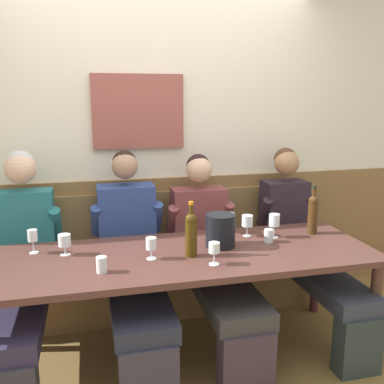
{
  "coord_description": "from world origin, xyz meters",
  "views": [
    {
      "loc": [
        -0.55,
        -2.36,
        1.68
      ],
      "look_at": [
        0.14,
        0.45,
        1.05
      ],
      "focal_mm": 40.09,
      "sensor_mm": 36.0,
      "label": 1
    }
  ],
  "objects_px": {
    "wall_bench": "(164,276)",
    "person_center_right_seat": "(20,261)",
    "person_center_left_seat": "(211,250)",
    "water_tumbler_center": "(102,265)",
    "person_left_seat": "(303,238)",
    "wine_bottle_amber_mid": "(191,233)",
    "water_tumbler_right": "(269,236)",
    "wine_glass_right_end": "(247,221)",
    "wine_glass_left_end": "(229,219)",
    "dining_table": "(182,264)",
    "wine_glass_center_front": "(214,249)",
    "wine_glass_by_bottle": "(274,221)",
    "person_right_seat": "(132,253)",
    "wine_bottle_green_tall": "(313,213)",
    "ice_bucket": "(220,231)",
    "wine_glass_mid_right": "(64,241)",
    "wine_glass_near_bucket": "(33,237)",
    "wine_glass_mid_left": "(151,245)"
  },
  "relations": [
    {
      "from": "wine_glass_near_bucket",
      "to": "dining_table",
      "type": "bearing_deg",
      "value": -14.0
    },
    {
      "from": "wall_bench",
      "to": "water_tumbler_right",
      "type": "relative_size",
      "value": 30.59
    },
    {
      "from": "person_right_seat",
      "to": "wine_bottle_green_tall",
      "type": "xyz_separation_m",
      "value": [
        1.29,
        -0.16,
        0.25
      ]
    },
    {
      "from": "water_tumbler_center",
      "to": "water_tumbler_right",
      "type": "distance_m",
      "value": 1.15
    },
    {
      "from": "wine_glass_near_bucket",
      "to": "wine_glass_left_end",
      "type": "xyz_separation_m",
      "value": [
        1.33,
        0.1,
        -0.0
      ]
    },
    {
      "from": "wine_glass_mid_right",
      "to": "water_tumbler_center",
      "type": "xyz_separation_m",
      "value": [
        0.21,
        -0.33,
        -0.05
      ]
    },
    {
      "from": "wall_bench",
      "to": "dining_table",
      "type": "bearing_deg",
      "value": -90.0
    },
    {
      "from": "ice_bucket",
      "to": "water_tumbler_center",
      "type": "height_order",
      "value": "ice_bucket"
    },
    {
      "from": "person_center_right_seat",
      "to": "water_tumbler_center",
      "type": "distance_m",
      "value": 0.73
    },
    {
      "from": "wall_bench",
      "to": "wine_glass_mid_right",
      "type": "bearing_deg",
      "value": -142.9
    },
    {
      "from": "person_center_right_seat",
      "to": "wine_glass_left_end",
      "type": "xyz_separation_m",
      "value": [
        1.43,
        0.0,
        0.19
      ]
    },
    {
      "from": "person_center_left_seat",
      "to": "water_tumbler_center",
      "type": "height_order",
      "value": "person_center_left_seat"
    },
    {
      "from": "person_left_seat",
      "to": "water_tumbler_center",
      "type": "bearing_deg",
      "value": -161.22
    },
    {
      "from": "person_left_seat",
      "to": "wine_bottle_amber_mid",
      "type": "distance_m",
      "value": 1.07
    },
    {
      "from": "person_right_seat",
      "to": "person_center_left_seat",
      "type": "bearing_deg",
      "value": -2.37
    },
    {
      "from": "person_left_seat",
      "to": "water_tumbler_center",
      "type": "xyz_separation_m",
      "value": [
        -1.52,
        -0.52,
        0.14
      ]
    },
    {
      "from": "person_center_right_seat",
      "to": "person_left_seat",
      "type": "relative_size",
      "value": 1.03
    },
    {
      "from": "wine_glass_center_front",
      "to": "wine_bottle_amber_mid",
      "type": "bearing_deg",
      "value": 120.0
    },
    {
      "from": "wine_bottle_green_tall",
      "to": "wine_glass_left_end",
      "type": "height_order",
      "value": "wine_bottle_green_tall"
    },
    {
      "from": "water_tumbler_center",
      "to": "wine_glass_mid_right",
      "type": "bearing_deg",
      "value": 122.33
    },
    {
      "from": "wine_glass_mid_right",
      "to": "wine_bottle_green_tall",
      "type": "bearing_deg",
      "value": 0.98
    },
    {
      "from": "wine_glass_center_front",
      "to": "wine_glass_near_bucket",
      "type": "bearing_deg",
      "value": 156.67
    },
    {
      "from": "wine_glass_near_bucket",
      "to": "wine_glass_left_end",
      "type": "distance_m",
      "value": 1.33
    },
    {
      "from": "water_tumbler_center",
      "to": "ice_bucket",
      "type": "bearing_deg",
      "value": 18.22
    },
    {
      "from": "wine_glass_near_bucket",
      "to": "wine_bottle_green_tall",
      "type": "bearing_deg",
      "value": -1.54
    },
    {
      "from": "wine_bottle_amber_mid",
      "to": "ice_bucket",
      "type": "bearing_deg",
      "value": 28.74
    },
    {
      "from": "person_right_seat",
      "to": "wine_glass_mid_right",
      "type": "xyz_separation_m",
      "value": [
        -0.43,
        -0.19,
        0.19
      ]
    },
    {
      "from": "wine_glass_right_end",
      "to": "wine_glass_center_front",
      "type": "bearing_deg",
      "value": -129.9
    },
    {
      "from": "wine_glass_by_bottle",
      "to": "wine_glass_mid_left",
      "type": "relative_size",
      "value": 1.24
    },
    {
      "from": "dining_table",
      "to": "wine_glass_mid_left",
      "type": "xyz_separation_m",
      "value": [
        -0.2,
        -0.05,
        0.16
      ]
    },
    {
      "from": "ice_bucket",
      "to": "water_tumbler_right",
      "type": "distance_m",
      "value": 0.35
    },
    {
      "from": "wall_bench",
      "to": "wine_glass_near_bucket",
      "type": "height_order",
      "value": "wall_bench"
    },
    {
      "from": "wall_bench",
      "to": "wine_bottle_green_tall",
      "type": "height_order",
      "value": "wine_bottle_green_tall"
    },
    {
      "from": "person_left_seat",
      "to": "wine_glass_by_bottle",
      "type": "bearing_deg",
      "value": -151.75
    },
    {
      "from": "wine_bottle_green_tall",
      "to": "wine_glass_near_bucket",
      "type": "height_order",
      "value": "wine_bottle_green_tall"
    },
    {
      "from": "wall_bench",
      "to": "wine_bottle_amber_mid",
      "type": "relative_size",
      "value": 7.99
    },
    {
      "from": "wine_glass_right_end",
      "to": "wine_glass_left_end",
      "type": "relative_size",
      "value": 1.0
    },
    {
      "from": "wine_glass_right_end",
      "to": "wine_glass_left_end",
      "type": "distance_m",
      "value": 0.14
    },
    {
      "from": "wine_glass_center_front",
      "to": "wine_glass_by_bottle",
      "type": "relative_size",
      "value": 0.81
    },
    {
      "from": "ice_bucket",
      "to": "person_left_seat",
      "type": "bearing_deg",
      "value": 19.36
    },
    {
      "from": "wine_glass_left_end",
      "to": "wine_glass_by_bottle",
      "type": "height_order",
      "value": "wine_glass_by_bottle"
    },
    {
      "from": "wall_bench",
      "to": "person_center_right_seat",
      "type": "relative_size",
      "value": 2.1
    },
    {
      "from": "person_left_seat",
      "to": "wine_glass_right_end",
      "type": "relative_size",
      "value": 8.45
    },
    {
      "from": "wine_glass_right_end",
      "to": "wine_glass_by_bottle",
      "type": "distance_m",
      "value": 0.19
    },
    {
      "from": "person_right_seat",
      "to": "person_center_right_seat",
      "type": "bearing_deg",
      "value": -179.01
    },
    {
      "from": "wine_glass_near_bucket",
      "to": "person_center_left_seat",
      "type": "bearing_deg",
      "value": 3.96
    },
    {
      "from": "dining_table",
      "to": "wine_glass_by_bottle",
      "type": "xyz_separation_m",
      "value": [
        0.7,
        0.16,
        0.19
      ]
    },
    {
      "from": "person_center_left_seat",
      "to": "dining_table",
      "type": "bearing_deg",
      "value": -132.65
    },
    {
      "from": "person_center_left_seat",
      "to": "wine_bottle_green_tall",
      "type": "xyz_separation_m",
      "value": [
        0.72,
        -0.13,
        0.27
      ]
    },
    {
      "from": "ice_bucket",
      "to": "wine_glass_mid_right",
      "type": "xyz_separation_m",
      "value": [
        -0.99,
        0.08,
        -0.02
      ]
    }
  ]
}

